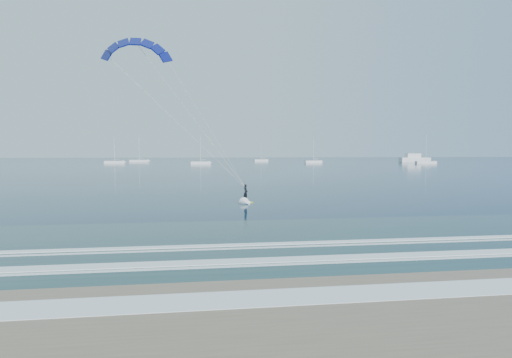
{
  "coord_description": "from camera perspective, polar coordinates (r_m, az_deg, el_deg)",
  "views": [
    {
      "loc": [
        -6.33,
        -16.76,
        5.48
      ],
      "look_at": [
        0.27,
        26.04,
        2.92
      ],
      "focal_mm": 32.0,
      "sensor_mm": 36.0,
      "label": 1
    }
  ],
  "objects": [
    {
      "name": "ground",
      "position": [
        18.74,
        11.75,
        -13.69
      ],
      "size": [
        900.0,
        900.0,
        0.0
      ],
      "primitive_type": "plane",
      "color": "#06243C",
      "rests_on": "ground"
    },
    {
      "name": "kitesurfer_rig",
      "position": [
        45.95,
        -7.75,
        7.36
      ],
      "size": [
        15.82,
        7.87,
        16.93
      ],
      "color": "#9CCC18",
      "rests_on": "ground"
    },
    {
      "name": "motor_yacht",
      "position": [
        266.71,
        19.17,
        2.41
      ],
      "size": [
        16.78,
        4.47,
        6.7
      ],
      "color": "silver",
      "rests_on": "ground"
    },
    {
      "name": "sailboat_1",
      "position": [
        230.3,
        -17.27,
        2.04
      ],
      "size": [
        9.46,
        2.4,
        12.88
      ],
      "color": "silver",
      "rests_on": "ground"
    },
    {
      "name": "sailboat_2",
      "position": [
        259.61,
        -14.39,
        2.22
      ],
      "size": [
        10.45,
        2.4,
        13.85
      ],
      "color": "silver",
      "rests_on": "ground"
    },
    {
      "name": "sailboat_3",
      "position": [
        207.7,
        -6.94,
        2.04
      ],
      "size": [
        8.84,
        2.4,
        12.25
      ],
      "color": "silver",
      "rests_on": "ground"
    },
    {
      "name": "sailboat_4",
      "position": [
        265.73,
        0.63,
        2.35
      ],
      "size": [
        7.88,
        2.4,
        10.84
      ],
      "color": "silver",
      "rests_on": "ground"
    },
    {
      "name": "sailboat_5",
      "position": [
        231.51,
        7.2,
        2.17
      ],
      "size": [
        8.49,
        2.4,
        11.62
      ],
      "color": "silver",
      "rests_on": "ground"
    },
    {
      "name": "sailboat_6",
      "position": [
        229.67,
        20.46,
        1.98
      ],
      "size": [
        9.95,
        2.4,
        13.32
      ],
      "color": "silver",
      "rests_on": "ground"
    }
  ]
}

